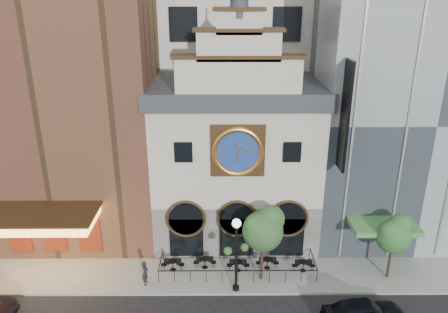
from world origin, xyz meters
The scene contains 16 objects.
ground centered at (0.00, 0.00, 0.00)m, with size 120.00×120.00×0.00m, color black.
sidewalk centered at (0.00, 2.50, 0.07)m, with size 44.00×5.00×0.15m, color gray.
clock_building centered at (0.00, 7.82, 6.69)m, with size 12.60×8.78×18.65m.
theater_building centered at (-13.00, 9.96, 12.60)m, with size 14.00×15.60×25.00m.
retail_building centered at (12.99, 9.99, 10.14)m, with size 14.00×14.40×20.00m.
cafe_railing centered at (0.00, 2.50, 0.60)m, with size 10.60×2.60×0.90m, color black, non-canonical shape.
bistro_0 centered at (-4.49, 2.55, 0.61)m, with size 1.58×0.68×0.90m.
bistro_1 centered at (-2.27, 2.82, 0.61)m, with size 1.58×0.68×0.90m.
bistro_2 centered at (0.05, 2.47, 0.61)m, with size 1.58×0.68×0.90m.
bistro_3 centered at (2.13, 2.73, 0.61)m, with size 1.58×0.68×0.90m.
bistro_4 centered at (4.59, 2.41, 0.61)m, with size 1.58×0.68×0.90m.
car_right centered at (7.24, -2.64, 0.83)m, with size 1.96×4.87×1.66m, color black.
pedestrian centered at (-6.14, 1.06, 1.01)m, with size 0.63×0.41×1.72m, color black.
lamppost centered at (-0.16, 0.40, 3.39)m, with size 1.60×0.94×5.23m.
tree_left centered at (1.64, 1.60, 4.07)m, with size 2.78×2.67×5.35m.
tree_right centered at (10.26, 1.72, 3.53)m, with size 2.40×2.31×4.61m.
Camera 1 is at (-1.07, -23.11, 18.55)m, focal length 35.00 mm.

